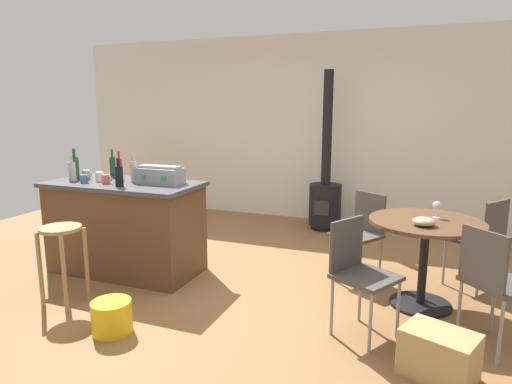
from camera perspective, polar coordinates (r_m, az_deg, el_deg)
ground_plane at (r=4.22m, az=-1.36°, el=-12.53°), size 8.80×8.80×0.00m
back_wall at (r=6.62m, az=8.27°, el=8.02°), size 8.00×0.10×2.70m
kitchen_island at (r=4.74m, az=-16.38°, el=-4.33°), size 1.55×0.76×0.93m
wooden_stool at (r=4.14m, az=-23.63°, el=-6.54°), size 0.34×0.34×0.68m
dining_table at (r=3.99m, az=20.87°, el=-5.92°), size 0.93×0.93×0.75m
folding_chair_near at (r=4.47m, az=13.34°, el=-4.69°), size 0.55×0.55×0.85m
folding_chair_far at (r=3.40m, az=13.05°, el=-9.51°), size 0.54×0.54×0.86m
folding_chair_left at (r=3.48m, az=28.21°, el=-9.77°), size 0.57×0.57×0.88m
folding_chair_right at (r=4.58m, az=26.98°, el=-5.08°), size 0.56×0.56×0.86m
wood_stove at (r=6.17m, az=8.89°, el=-0.07°), size 0.44×0.45×2.15m
toolbox at (r=4.46m, az=-12.22°, el=2.14°), size 0.45×0.23×0.18m
bottle_0 at (r=4.39m, az=-17.18°, el=2.03°), size 0.08×0.08×0.27m
bottle_1 at (r=4.92m, az=-22.54°, el=2.56°), size 0.08×0.08×0.26m
bottle_2 at (r=5.03m, az=-22.23°, el=2.99°), size 0.08×0.08×0.31m
bottle_3 at (r=4.87m, az=-17.14°, el=2.98°), size 0.06×0.06×0.29m
bottle_4 at (r=5.03m, az=-17.91°, el=3.20°), size 0.06×0.06×0.30m
bottle_5 at (r=4.60m, az=-15.40°, el=2.59°), size 0.07×0.07×0.29m
cup_0 at (r=4.77m, az=-19.40°, el=1.89°), size 0.12×0.08×0.09m
cup_1 at (r=4.73m, az=-21.19°, el=1.60°), size 0.11×0.07×0.08m
cup_2 at (r=4.96m, az=-20.93°, el=2.10°), size 0.11×0.08×0.09m
cup_3 at (r=4.61m, az=-18.69°, el=1.58°), size 0.11×0.08×0.09m
wine_glass at (r=4.03m, az=22.21°, el=-1.63°), size 0.07×0.07×0.14m
serving_bowl at (r=3.75m, az=20.75°, el=-3.56°), size 0.18×0.18×0.07m
cardboard_box at (r=3.18m, az=22.42°, el=-18.74°), size 0.51×0.44×0.31m
plastic_bucket at (r=3.64m, az=-18.03°, el=-14.98°), size 0.30×0.30×0.25m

